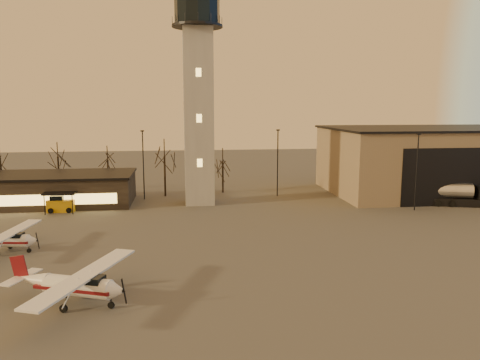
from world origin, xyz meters
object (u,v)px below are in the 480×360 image
object	(u,v)px
cessna_rear	(7,243)
service_cart	(61,205)
cessna_front	(80,290)
hangar	(427,160)
fuel_truck	(459,197)
terminal	(41,189)
control_tower	(198,86)

from	to	relation	value
cessna_rear	service_cart	xyz separation A→B (m)	(0.69, 17.26, -0.14)
cessna_front	cessna_rear	xyz separation A→B (m)	(-9.28, 12.99, -0.15)
hangar	fuel_truck	bearing A→B (deg)	-92.81
terminal	cessna_rear	world-z (taller)	terminal
control_tower	hangar	bearing A→B (deg)	6.31
control_tower	cessna_front	size ratio (longest dim) A/B	2.83
cessna_rear	service_cart	bearing A→B (deg)	96.38
terminal	cessna_rear	size ratio (longest dim) A/B	2.47
cessna_front	service_cart	bearing A→B (deg)	127.17
terminal	service_cart	world-z (taller)	terminal
terminal	cessna_front	bearing A→B (deg)	-70.55
service_cart	control_tower	bearing A→B (deg)	11.13
control_tower	cessna_front	bearing A→B (deg)	-106.03
service_cart	cessna_rear	bearing A→B (deg)	-90.53
control_tower	cessna_front	xyz separation A→B (m)	(-9.55, -33.24, -15.21)
control_tower	fuel_truck	xyz separation A→B (m)	(35.51, -5.99, -15.09)
terminal	fuel_truck	bearing A→B (deg)	-7.89
control_tower	cessna_rear	xyz separation A→B (m)	(-18.84, -20.25, -15.36)
hangar	terminal	bearing A→B (deg)	-178.03
control_tower	hangar	xyz separation A→B (m)	(36.00, 3.98, -11.17)
hangar	cessna_rear	xyz separation A→B (m)	(-54.84, -24.23, -4.19)
control_tower	cessna_rear	bearing A→B (deg)	-132.92
control_tower	service_cart	bearing A→B (deg)	-170.63
cessna_rear	fuel_truck	size ratio (longest dim) A/B	1.18
cessna_rear	control_tower	bearing A→B (deg)	55.73
fuel_truck	service_cart	size ratio (longest dim) A/B	2.51
cessna_front	fuel_truck	world-z (taller)	cessna_front
terminal	control_tower	bearing A→B (deg)	-5.15
cessna_front	cessna_rear	bearing A→B (deg)	146.86
service_cart	terminal	bearing A→B (deg)	129.44
hangar	fuel_truck	size ratio (longest dim) A/B	3.50
terminal	cessna_front	size ratio (longest dim) A/B	2.21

